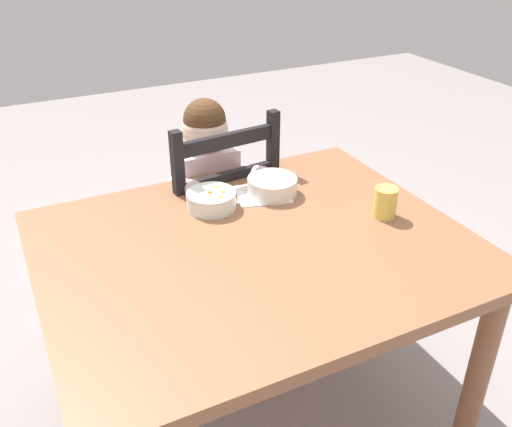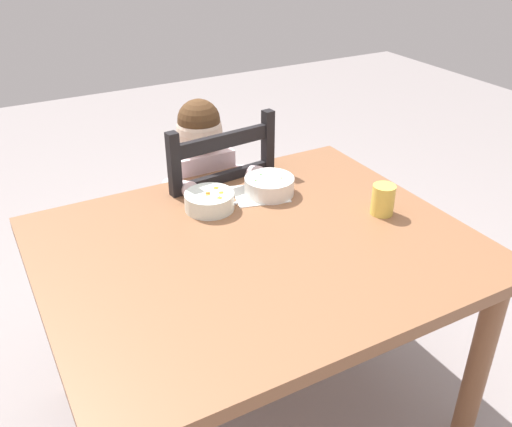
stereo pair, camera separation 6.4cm
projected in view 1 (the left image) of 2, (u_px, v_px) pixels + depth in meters
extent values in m
plane|color=gray|center=(256.00, 412.00, 1.98)|extent=(8.00, 8.00, 0.00)
cube|color=#8D5D3D|center=(256.00, 248.00, 1.64)|extent=(1.23, 1.01, 0.04)
cylinder|color=#8D5D3D|center=(478.00, 373.00, 1.69)|extent=(0.07, 0.07, 0.67)
cylinder|color=#8D5D3D|center=(62.00, 312.00, 1.94)|extent=(0.07, 0.07, 0.67)
cylinder|color=#8D5D3D|center=(326.00, 239.00, 2.36)|extent=(0.07, 0.07, 0.67)
cube|color=black|center=(207.00, 222.00, 2.26)|extent=(0.46, 0.46, 0.02)
cube|color=black|center=(226.00, 236.00, 2.60)|extent=(0.04, 0.04, 0.44)
cube|color=black|center=(150.00, 260.00, 2.43)|extent=(0.04, 0.04, 0.44)
cube|color=black|center=(271.00, 277.00, 2.32)|extent=(0.04, 0.04, 0.44)
cube|color=black|center=(188.00, 307.00, 2.14)|extent=(0.04, 0.04, 0.44)
cube|color=black|center=(272.00, 172.00, 2.08)|extent=(0.04, 0.04, 0.48)
cube|color=black|center=(180.00, 197.00, 1.91)|extent=(0.04, 0.04, 0.48)
cube|color=black|center=(227.00, 141.00, 1.91)|extent=(0.36, 0.06, 0.05)
cube|color=black|center=(228.00, 178.00, 1.98)|extent=(0.36, 0.06, 0.05)
cube|color=silver|center=(208.00, 187.00, 2.15)|extent=(0.22, 0.14, 0.32)
sphere|color=beige|center=(205.00, 130.00, 2.04)|extent=(0.17, 0.17, 0.17)
sphere|color=#53361E|center=(205.00, 120.00, 2.02)|extent=(0.16, 0.16, 0.16)
cylinder|color=#3F4C72|center=(210.00, 289.00, 2.23)|extent=(0.07, 0.07, 0.46)
cylinder|color=#3F4C72|center=(235.00, 282.00, 2.27)|extent=(0.07, 0.07, 0.46)
cylinder|color=silver|center=(183.00, 186.00, 1.98)|extent=(0.06, 0.24, 0.13)
cylinder|color=silver|center=(249.00, 172.00, 2.09)|extent=(0.06, 0.24, 0.13)
cylinder|color=white|center=(272.00, 186.00, 1.88)|extent=(0.17, 0.17, 0.06)
cylinder|color=white|center=(272.00, 193.00, 1.90)|extent=(0.08, 0.08, 0.01)
cylinder|color=#448E2B|center=(272.00, 184.00, 1.88)|extent=(0.14, 0.14, 0.03)
sphere|color=#3E9723|center=(285.00, 180.00, 1.87)|extent=(0.01, 0.01, 0.01)
sphere|color=#3A822E|center=(264.00, 176.00, 1.90)|extent=(0.01, 0.01, 0.01)
sphere|color=#408E2D|center=(258.00, 182.00, 1.86)|extent=(0.01, 0.01, 0.01)
cylinder|color=white|center=(211.00, 200.00, 1.80)|extent=(0.16, 0.16, 0.06)
cylinder|color=white|center=(212.00, 207.00, 1.81)|extent=(0.07, 0.07, 0.01)
cylinder|color=orange|center=(211.00, 198.00, 1.80)|extent=(0.13, 0.13, 0.03)
cube|color=orange|center=(210.00, 193.00, 1.79)|extent=(0.02, 0.02, 0.01)
cube|color=orange|center=(210.00, 195.00, 1.78)|extent=(0.02, 0.02, 0.01)
cube|color=orange|center=(221.00, 198.00, 1.76)|extent=(0.02, 0.02, 0.01)
cube|color=orange|center=(218.00, 188.00, 1.82)|extent=(0.02, 0.02, 0.01)
cube|color=orange|center=(222.00, 193.00, 1.79)|extent=(0.02, 0.02, 0.01)
cube|color=silver|center=(246.00, 199.00, 1.86)|extent=(0.10, 0.03, 0.00)
ellipsoid|color=silver|center=(230.00, 205.00, 1.82)|extent=(0.05, 0.04, 0.01)
cylinder|color=#E7C850|center=(385.00, 202.00, 1.74)|extent=(0.07, 0.07, 0.10)
cube|color=white|center=(263.00, 194.00, 1.89)|extent=(0.21, 0.20, 0.00)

